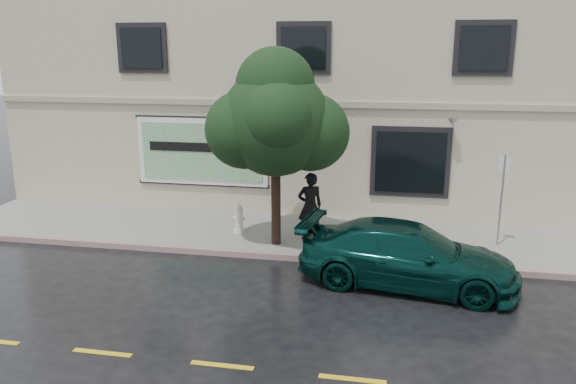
% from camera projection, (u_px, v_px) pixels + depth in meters
% --- Properties ---
extents(ground, '(90.00, 90.00, 0.00)m').
position_uv_depth(ground, '(268.00, 283.00, 12.83)').
color(ground, black).
rests_on(ground, ground).
extents(sidewalk, '(20.00, 3.50, 0.15)m').
position_uv_depth(sidewalk, '(293.00, 235.00, 15.90)').
color(sidewalk, gray).
rests_on(sidewalk, ground).
extents(curb, '(20.00, 0.18, 0.16)m').
position_uv_depth(curb, '(280.00, 257.00, 14.23)').
color(curb, gray).
rests_on(curb, ground).
extents(road_marking, '(19.00, 0.12, 0.01)m').
position_uv_depth(road_marking, '(222.00, 365.00, 9.49)').
color(road_marking, gold).
rests_on(road_marking, ground).
extents(building, '(20.00, 8.12, 7.00)m').
position_uv_depth(building, '(321.00, 96.00, 20.51)').
color(building, beige).
rests_on(building, ground).
extents(billboard, '(4.30, 0.16, 2.20)m').
position_uv_depth(billboard, '(202.00, 152.00, 17.56)').
color(billboard, white).
rests_on(billboard, ground).
extents(car, '(5.09, 2.78, 1.41)m').
position_uv_depth(car, '(407.00, 255.00, 12.57)').
color(car, '#072E29').
rests_on(car, ground).
extents(pedestrian, '(0.80, 0.68, 1.86)m').
position_uv_depth(pedestrian, '(310.00, 206.00, 15.07)').
color(pedestrian, black).
rests_on(pedestrian, sidewalk).
extents(umbrella, '(1.15, 1.15, 0.74)m').
position_uv_depth(umbrella, '(310.00, 159.00, 14.75)').
color(umbrella, black).
rests_on(umbrella, pedestrian).
extents(street_tree, '(2.78, 2.78, 4.64)m').
position_uv_depth(street_tree, '(275.00, 122.00, 14.17)').
color(street_tree, black).
rests_on(street_tree, sidewalk).
extents(fire_hydrant, '(0.33, 0.31, 0.80)m').
position_uv_depth(fire_hydrant, '(239.00, 219.00, 15.81)').
color(fire_hydrant, silver).
rests_on(fire_hydrant, sidewalk).
extents(sign_pole, '(0.29, 0.11, 2.43)m').
position_uv_depth(sign_pole, '(502.00, 191.00, 14.48)').
color(sign_pole, '#94969C').
rests_on(sign_pole, sidewalk).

